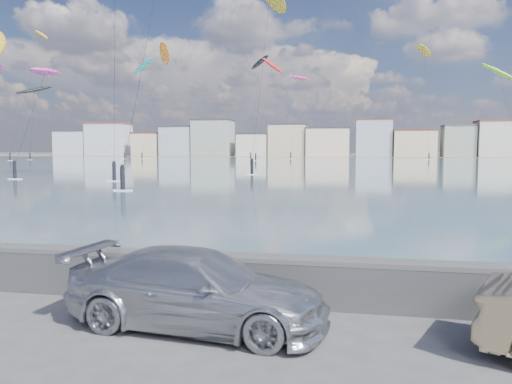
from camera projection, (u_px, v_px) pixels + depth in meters
ground at (145, 353)px, 7.79m from camera, size 700.00×700.00×0.00m
bay_water at (336, 165)px, 97.29m from camera, size 500.00×177.00×0.00m
far_shore_strip at (344, 156)px, 203.42m from camera, size 500.00×60.00×0.00m
seawall at (197, 274)px, 10.38m from camera, size 400.00×0.36×1.08m
far_buildings at (347, 141)px, 188.95m from camera, size 240.79×13.26×14.60m
car_silver at (197, 289)px, 8.90m from camera, size 4.92×2.42×1.38m
kitesurfer_2 at (45, 73)px, 60.89m from camera, size 5.81×15.02×13.27m
kitesurfer_4 at (499, 73)px, 129.67m from camera, size 9.77×9.13×25.86m
kitesurfer_7 at (272, 66)px, 138.55m from camera, size 8.57×19.79×29.42m
kitesurfer_8 at (164, 54)px, 153.75m from camera, size 7.27×14.38×35.70m
kitesurfer_9 at (424, 52)px, 141.06m from camera, size 6.11×10.76×32.61m
kitesurfer_13 at (260, 63)px, 152.71m from camera, size 8.64×15.97×31.77m
kitesurfer_14 at (299, 79)px, 154.57m from camera, size 7.47×14.72×25.58m
kitesurfer_15 at (143, 67)px, 153.52m from camera, size 8.50×13.00×31.15m
kitesurfer_16 at (34, 91)px, 141.03m from camera, size 8.71×11.52×21.47m
kitesurfer_17 at (41, 36)px, 139.97m from camera, size 7.86×18.40×37.50m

